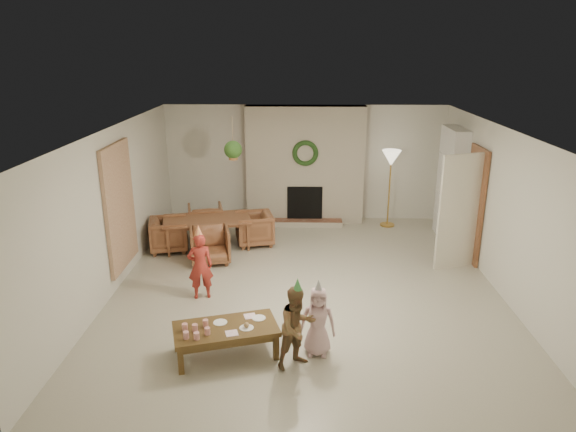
{
  "coord_description": "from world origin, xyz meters",
  "views": [
    {
      "loc": [
        -0.12,
        -7.54,
        3.66
      ],
      "look_at": [
        -0.3,
        0.4,
        1.05
      ],
      "focal_mm": 32.26,
      "sensor_mm": 36.0,
      "label": 1
    }
  ],
  "objects_px": {
    "coffee_table_top": "(226,329)",
    "child_plaid": "(297,327)",
    "dining_chair_right": "(254,229)",
    "child_red": "(200,266)",
    "dining_chair_left": "(169,234)",
    "dining_chair_near": "(210,245)",
    "child_pink": "(318,321)",
    "dining_table": "(208,233)",
    "dining_chair_far": "(206,220)"
  },
  "relations": [
    {
      "from": "coffee_table_top",
      "to": "child_plaid",
      "type": "height_order",
      "value": "child_plaid"
    },
    {
      "from": "dining_chair_right",
      "to": "child_red",
      "type": "xyz_separation_m",
      "value": [
        -0.62,
        -2.27,
        0.2
      ]
    },
    {
      "from": "dining_chair_left",
      "to": "child_plaid",
      "type": "relative_size",
      "value": 0.68
    },
    {
      "from": "child_plaid",
      "to": "dining_chair_near",
      "type": "bearing_deg",
      "value": 82.36
    },
    {
      "from": "dining_chair_near",
      "to": "dining_chair_left",
      "type": "xyz_separation_m",
      "value": [
        -0.86,
        0.54,
        0.0
      ]
    },
    {
      "from": "child_plaid",
      "to": "child_pink",
      "type": "relative_size",
      "value": 1.14
    },
    {
      "from": "dining_chair_right",
      "to": "child_red",
      "type": "height_order",
      "value": "child_red"
    },
    {
      "from": "coffee_table_top",
      "to": "child_pink",
      "type": "distance_m",
      "value": 1.14
    },
    {
      "from": "dining_chair_left",
      "to": "coffee_table_top",
      "type": "xyz_separation_m",
      "value": [
        1.54,
        -3.45,
        0.04
      ]
    },
    {
      "from": "child_red",
      "to": "dining_chair_left",
      "type": "bearing_deg",
      "value": -77.71
    },
    {
      "from": "dining_table",
      "to": "dining_chair_near",
      "type": "height_order",
      "value": "dining_chair_near"
    },
    {
      "from": "dining_chair_left",
      "to": "coffee_table_top",
      "type": "height_order",
      "value": "dining_chair_left"
    },
    {
      "from": "dining_chair_left",
      "to": "child_red",
      "type": "xyz_separation_m",
      "value": [
        0.95,
        -1.91,
        0.2
      ]
    },
    {
      "from": "dining_chair_left",
      "to": "coffee_table_top",
      "type": "relative_size",
      "value": 0.55
    },
    {
      "from": "dining_chair_far",
      "to": "child_pink",
      "type": "distance_m",
      "value": 4.76
    },
    {
      "from": "child_pink",
      "to": "coffee_table_top",
      "type": "bearing_deg",
      "value": -173.02
    },
    {
      "from": "dining_chair_far",
      "to": "dining_chair_left",
      "type": "bearing_deg",
      "value": 45.0
    },
    {
      "from": "dining_table",
      "to": "child_pink",
      "type": "bearing_deg",
      "value": -73.95
    },
    {
      "from": "coffee_table_top",
      "to": "child_red",
      "type": "relative_size",
      "value": 1.22
    },
    {
      "from": "child_red",
      "to": "child_plaid",
      "type": "relative_size",
      "value": 1.01
    },
    {
      "from": "dining_table",
      "to": "dining_chair_left",
      "type": "bearing_deg",
      "value": -180.0
    },
    {
      "from": "dining_chair_far",
      "to": "dining_chair_right",
      "type": "bearing_deg",
      "value": 141.34
    },
    {
      "from": "dining_chair_left",
      "to": "dining_chair_right",
      "type": "distance_m",
      "value": 1.6
    },
    {
      "from": "dining_chair_near",
      "to": "dining_chair_far",
      "type": "xyz_separation_m",
      "value": [
        -0.32,
        1.39,
        0.0
      ]
    },
    {
      "from": "dining_chair_far",
      "to": "dining_chair_left",
      "type": "distance_m",
      "value": 1.01
    },
    {
      "from": "dining_chair_near",
      "to": "dining_chair_left",
      "type": "distance_m",
      "value": 1.01
    },
    {
      "from": "child_red",
      "to": "dining_chair_near",
      "type": "bearing_deg",
      "value": -100.29
    },
    {
      "from": "dining_chair_near",
      "to": "child_plaid",
      "type": "distance_m",
      "value": 3.49
    },
    {
      "from": "dining_chair_right",
      "to": "child_red",
      "type": "relative_size",
      "value": 0.67
    },
    {
      "from": "dining_table",
      "to": "child_plaid",
      "type": "xyz_separation_m",
      "value": [
        1.72,
        -3.81,
        0.23
      ]
    },
    {
      "from": "dining_chair_far",
      "to": "dining_chair_right",
      "type": "distance_m",
      "value": 1.14
    },
    {
      "from": "child_red",
      "to": "child_pink",
      "type": "distance_m",
      "value": 2.28
    },
    {
      "from": "dining_chair_near",
      "to": "dining_chair_left",
      "type": "bearing_deg",
      "value": 135.0
    },
    {
      "from": "child_plaid",
      "to": "child_pink",
      "type": "bearing_deg",
      "value": 11.33
    },
    {
      "from": "dining_chair_near",
      "to": "dining_chair_right",
      "type": "xyz_separation_m",
      "value": [
        0.71,
        0.89,
        0.0
      ]
    },
    {
      "from": "dining_chair_far",
      "to": "dining_chair_left",
      "type": "xyz_separation_m",
      "value": [
        -0.54,
        -0.86,
        0.0
      ]
    },
    {
      "from": "dining_table",
      "to": "coffee_table_top",
      "type": "relative_size",
      "value": 1.28
    },
    {
      "from": "dining_table",
      "to": "child_red",
      "type": "relative_size",
      "value": 1.56
    },
    {
      "from": "dining_chair_near",
      "to": "dining_table",
      "type": "bearing_deg",
      "value": 90.0
    },
    {
      "from": "dining_chair_far",
      "to": "child_plaid",
      "type": "xyz_separation_m",
      "value": [
        1.88,
        -4.51,
        0.2
      ]
    },
    {
      "from": "dining_chair_left",
      "to": "coffee_table_top",
      "type": "bearing_deg",
      "value": -168.94
    },
    {
      "from": "dining_chair_near",
      "to": "coffee_table_top",
      "type": "height_order",
      "value": "dining_chair_near"
    },
    {
      "from": "dining_chair_near",
      "to": "child_plaid",
      "type": "bearing_deg",
      "value": -76.34
    },
    {
      "from": "dining_chair_far",
      "to": "child_red",
      "type": "distance_m",
      "value": 2.8
    },
    {
      "from": "child_plaid",
      "to": "dining_chair_far",
      "type": "bearing_deg",
      "value": 78.41
    },
    {
      "from": "dining_table",
      "to": "dining_chair_right",
      "type": "xyz_separation_m",
      "value": [
        0.87,
        0.2,
        0.03
      ]
    },
    {
      "from": "dining_table",
      "to": "child_red",
      "type": "distance_m",
      "value": 2.1
    },
    {
      "from": "child_plaid",
      "to": "coffee_table_top",
      "type": "bearing_deg",
      "value": 132.63
    },
    {
      "from": "dining_chair_near",
      "to": "dining_chair_far",
      "type": "height_order",
      "value": "same"
    },
    {
      "from": "dining_chair_right",
      "to": "child_pink",
      "type": "bearing_deg",
      "value": 3.41
    }
  ]
}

